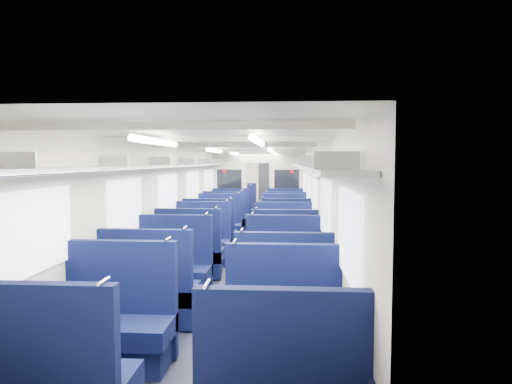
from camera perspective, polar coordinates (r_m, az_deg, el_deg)
The scene contains 35 objects.
floor at distance 11.55m, azimuth -0.49°, elevation -6.33°, with size 2.80×18.00×0.01m, color black.
ceiling at distance 11.37m, azimuth -0.50°, elevation 5.41°, with size 2.80×18.00×0.01m, color silver.
wall_left at distance 11.59m, azimuth -7.41°, elevation -0.47°, with size 0.02×18.00×2.35m, color beige.
dado_left at distance 11.67m, azimuth -7.31°, elevation -4.51°, with size 0.03×17.90×0.70m, color #101537.
wall_right at distance 11.38m, azimuth 6.56°, elevation -0.54°, with size 0.02×18.00×2.35m, color beige.
dado_right at distance 11.47m, azimuth 6.45°, elevation -4.65°, with size 0.03×17.90×0.70m, color #101537.
wall_far at distance 20.37m, azimuth 1.40°, elevation 1.42°, with size 2.80×0.02×2.35m, color beige.
luggage_rack_left at distance 11.52m, azimuth -6.53°, elevation 3.49°, with size 0.36×17.40×0.18m.
luggage_rack_right at distance 11.34m, azimuth 5.64°, elevation 3.49°, with size 0.36×17.40×0.18m.
windows at distance 10.93m, azimuth -0.67°, elevation 0.59°, with size 2.78×15.60×0.75m.
ceiling_fittings at distance 11.11m, azimuth -0.60°, elevation 5.13°, with size 2.70×16.06×0.11m.
end_door at distance 20.32m, azimuth 1.39°, elevation 0.92°, with size 0.75×0.06×2.00m, color black.
bulkhead at distance 13.78m, azimuth 0.25°, elevation 0.49°, with size 2.80×0.10×2.35m.
seat_2 at distance 4.91m, azimuth -17.14°, elevation -15.98°, with size 1.14×0.63×1.27m.
seat_3 at distance 4.54m, azimuth 3.44°, elevation -17.48°, with size 1.14×0.63×1.27m.
seat_4 at distance 5.89m, azimuth -13.25°, elevation -12.52°, with size 1.14×0.63×1.27m.
seat_5 at distance 5.52m, azimuth 3.51°, elevation -13.55°, with size 1.14×0.63×1.27m.
seat_6 at distance 6.95m, azimuth -10.46°, elevation -9.95°, with size 1.14×0.63×1.27m.
seat_7 at distance 6.82m, azimuth 3.57°, elevation -10.16°, with size 1.14×0.63×1.27m.
seat_8 at distance 8.11m, azimuth -8.31°, elevation -7.92°, with size 1.14×0.63×1.27m.
seat_9 at distance 7.90m, azimuth 3.60°, elevation -8.22°, with size 1.14×0.63×1.27m.
seat_10 at distance 9.16m, azimuth -6.88°, elevation -6.55°, with size 1.14×0.63×1.27m.
seat_11 at distance 8.96m, azimuth 3.63°, elevation -6.77°, with size 1.14×0.63×1.27m.
seat_12 at distance 10.12m, azimuth -5.84°, elevation -5.55°, with size 1.14×0.63×1.27m.
seat_13 at distance 10.19m, azimuth 3.65°, elevation -5.47°, with size 1.14×0.63×1.27m.
seat_14 at distance 11.42m, azimuth -4.71°, elevation -4.46°, with size 1.14×0.63×1.27m.
seat_15 at distance 11.27m, azimuth 3.66°, elevation -4.57°, with size 1.14×0.63×1.27m.
seat_16 at distance 12.56m, azimuth -3.93°, elevation -3.70°, with size 1.14×0.63×1.27m.
seat_17 at distance 12.27m, azimuth 3.68°, elevation -3.88°, with size 1.14×0.63×1.27m.
seat_18 at distance 13.51m, azimuth -3.38°, elevation -3.16°, with size 1.14×0.63×1.27m.
seat_19 at distance 13.57m, azimuth 3.69°, elevation -3.13°, with size 1.14×0.63×1.27m.
seat_20 at distance 15.68m, azimuth -2.38°, elevation -2.18°, with size 1.14×0.63×1.27m.
seat_21 at distance 15.50m, azimuth 3.70°, elevation -2.26°, with size 1.14×0.63×1.27m.
seat_22 at distance 16.81m, azimuth -1.96°, elevation -1.77°, with size 1.14×0.63×1.27m.
seat_23 at distance 16.75m, azimuth 3.71°, elevation -1.80°, with size 1.14×0.63×1.27m.
Camera 1 is at (0.85, -11.33, 2.04)m, focal length 31.70 mm.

